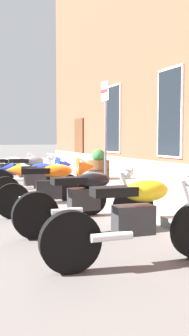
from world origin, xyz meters
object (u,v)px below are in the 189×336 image
object	(u,v)px
motorcycle_blue_sport	(41,178)
motorcycle_white_sport	(13,168)
motorcycle_yellow_naked	(140,221)
parking_sign	(105,120)
motorcycle_orange_sport	(56,184)
barrel_planter	(99,167)
motorcycle_black_naked	(88,201)
motorcycle_grey_naked	(31,174)

from	to	relation	value
motorcycle_blue_sport	motorcycle_white_sport	bearing A→B (deg)	-178.17
motorcycle_yellow_naked	parking_sign	bearing A→B (deg)	160.75
motorcycle_orange_sport	parking_sign	world-z (taller)	parking_sign
motorcycle_orange_sport	motorcycle_white_sport	bearing A→B (deg)	179.80
motorcycle_orange_sport	motorcycle_yellow_naked	xyz separation A→B (m)	(2.81, 0.12, -0.08)
motorcycle_yellow_naked	barrel_planter	size ratio (longest dim) A/B	2.41
motorcycle_black_naked	motorcycle_grey_naked	bearing A→B (deg)	178.47
parking_sign	motorcycle_black_naked	bearing A→B (deg)	-27.93
motorcycle_grey_naked	parking_sign	xyz separation A→B (m)	(1.36, 1.47, 1.32)
motorcycle_orange_sport	motorcycle_yellow_naked	bearing A→B (deg)	2.54
motorcycle_grey_naked	motorcycle_yellow_naked	distance (m)	5.87
motorcycle_white_sport	motorcycle_yellow_naked	distance (m)	7.24
motorcycle_orange_sport	motorcycle_black_naked	size ratio (longest dim) A/B	0.89
parking_sign	barrel_planter	bearing A→B (deg)	160.68
motorcycle_blue_sport	parking_sign	bearing A→B (deg)	95.39
motorcycle_white_sport	motorcycle_orange_sport	size ratio (longest dim) A/B	1.06
motorcycle_orange_sport	parking_sign	distance (m)	2.70
motorcycle_black_naked	parking_sign	bearing A→B (deg)	152.07
motorcycle_white_sport	motorcycle_black_naked	size ratio (longest dim) A/B	0.95
barrel_planter	motorcycle_blue_sport	bearing A→B (deg)	-43.32
motorcycle_orange_sport	motorcycle_yellow_naked	distance (m)	2.81
motorcycle_grey_naked	motorcycle_black_naked	bearing A→B (deg)	-1.53
motorcycle_blue_sport	motorcycle_black_naked	size ratio (longest dim) A/B	0.90
motorcycle_white_sport	parking_sign	size ratio (longest dim) A/B	0.80
motorcycle_blue_sport	motorcycle_yellow_naked	size ratio (longest dim) A/B	0.90
motorcycle_black_naked	barrel_planter	world-z (taller)	barrel_planter
motorcycle_black_naked	barrel_planter	xyz separation A→B (m)	(-5.44, 2.45, 0.03)
motorcycle_yellow_naked	motorcycle_black_naked	bearing A→B (deg)	-179.31
motorcycle_white_sport	barrel_planter	size ratio (longest dim) A/B	2.29
motorcycle_blue_sport	barrel_planter	bearing A→B (deg)	136.68
motorcycle_blue_sport	motorcycle_orange_sport	bearing A→B (deg)	-4.00
motorcycle_white_sport	motorcycle_orange_sport	bearing A→B (deg)	-0.20
motorcycle_blue_sport	barrel_planter	size ratio (longest dim) A/B	2.17
motorcycle_grey_naked	motorcycle_blue_sport	world-z (taller)	motorcycle_grey_naked
motorcycle_blue_sport	motorcycle_black_naked	world-z (taller)	motorcycle_blue_sport
motorcycle_yellow_naked	motorcycle_white_sport	bearing A→B (deg)	-179.14
motorcycle_white_sport	parking_sign	xyz separation A→B (m)	(2.74, 1.68, 1.27)
motorcycle_blue_sport	parking_sign	distance (m)	2.04
motorcycle_white_sport	motorcycle_orange_sport	distance (m)	4.44
motorcycle_white_sport	motorcycle_black_naked	xyz separation A→B (m)	(5.74, 0.09, -0.06)
motorcycle_blue_sport	parking_sign	size ratio (longest dim) A/B	0.76
motorcycle_black_naked	motorcycle_yellow_naked	world-z (taller)	motorcycle_yellow_naked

